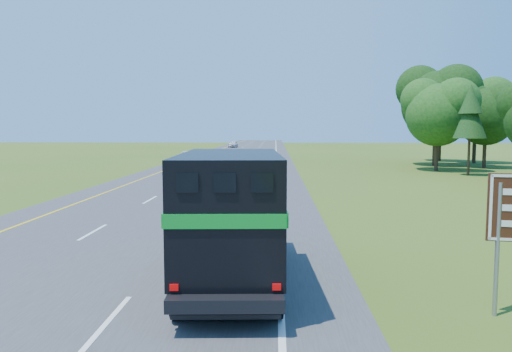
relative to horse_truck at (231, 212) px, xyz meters
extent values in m
cube|color=#38383A|center=(-4.19, 36.05, -1.87)|extent=(15.00, 260.00, 0.04)
cube|color=yellow|center=(-9.69, 36.05, -1.84)|extent=(0.15, 260.00, 0.01)
cube|color=white|center=(1.31, 36.05, -1.84)|extent=(0.15, 260.00, 0.01)
cylinder|color=black|center=(-1.18, 3.10, -1.31)|extent=(0.40, 1.08, 1.07)
cylinder|color=black|center=(0.85, 3.20, -1.31)|extent=(0.40, 1.08, 1.07)
cylinder|color=black|center=(-0.94, -1.55, -1.31)|extent=(0.40, 1.08, 1.07)
cylinder|color=black|center=(1.10, -1.44, -1.31)|extent=(0.40, 1.08, 1.07)
cylinder|color=black|center=(-0.88, -2.71, -1.31)|extent=(0.40, 1.08, 1.07)
cylinder|color=black|center=(1.16, -2.61, -1.31)|extent=(0.40, 1.08, 1.07)
cube|color=black|center=(0.00, 0.05, -1.20)|extent=(2.73, 7.87, 0.27)
cube|color=black|center=(-0.16, 3.05, -0.14)|extent=(2.46, 1.87, 1.84)
cube|color=black|center=(-0.21, 3.94, 0.35)|extent=(2.13, 0.17, 0.58)
cube|color=black|center=(0.03, -0.63, 0.27)|extent=(2.72, 5.75, 2.67)
cube|color=#078A22|center=(0.18, -3.45, 0.41)|extent=(2.42, 0.17, 0.29)
cube|color=#078A22|center=(-1.20, -0.69, 0.41)|extent=(0.34, 5.62, 0.29)
cube|color=#078A22|center=(1.26, -0.56, 0.41)|extent=(0.34, 5.62, 0.29)
cube|color=black|center=(-0.54, -3.49, 1.17)|extent=(0.44, 0.06, 0.39)
cube|color=black|center=(0.18, -3.45, 1.17)|extent=(0.44, 0.06, 0.39)
cube|color=black|center=(0.91, -3.42, 1.17)|extent=(0.44, 0.06, 0.39)
cube|color=black|center=(0.18, -3.34, -1.56)|extent=(2.23, 0.23, 0.10)
cube|color=#B20505|center=(-0.83, -3.51, -0.92)|extent=(0.18, 0.05, 0.14)
cube|color=#B20505|center=(1.20, -3.40, -0.92)|extent=(0.18, 0.05, 0.14)
imported|color=white|center=(-7.59, 37.60, -0.94)|extent=(3.26, 6.61, 1.80)
imported|color=silver|center=(-8.10, 95.83, -1.11)|extent=(2.07, 4.44, 1.47)
cylinder|color=gray|center=(6.00, -2.22, -0.41)|extent=(0.10, 0.10, 2.96)
camera|label=1|loc=(1.16, -13.05, 2.21)|focal=35.00mm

